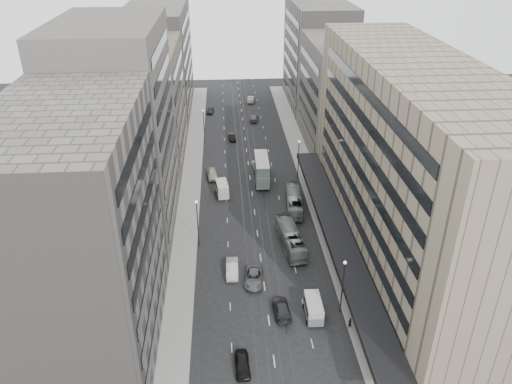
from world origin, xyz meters
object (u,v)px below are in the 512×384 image
object	(u,v)px
bus_far	(294,201)
sedan_2	(254,277)
pedestrian	(350,323)
double_decker	(262,169)
sedan_0	(242,364)
vw_microbus	(313,308)
bus_near	(290,238)
sedan_1	(232,269)
panel_van	(222,189)

from	to	relation	value
bus_far	sedan_2	distance (m)	22.42
sedan_2	pedestrian	size ratio (longest dim) A/B	3.46
double_decker	sedan_0	world-z (taller)	double_decker
vw_microbus	sedan_0	size ratio (longest dim) A/B	1.13
bus_far	bus_near	bearing A→B (deg)	84.63
double_decker	vw_microbus	xyz separation A→B (m)	(3.69, -39.74, -1.28)
sedan_1	pedestrian	xyz separation A→B (m)	(14.72, -12.59, 0.11)
sedan_0	pedestrian	distance (m)	15.13
sedan_0	pedestrian	xyz separation A→B (m)	(14.04, 5.64, 0.21)
vw_microbus	sedan_1	size ratio (longest dim) A/B	0.96
bus_near	panel_van	world-z (taller)	bus_near
sedan_0	pedestrian	size ratio (longest dim) A/B	2.70
sedan_2	pedestrian	world-z (taller)	pedestrian
panel_van	double_decker	bearing A→B (deg)	28.07
double_decker	vw_microbus	world-z (taller)	double_decker
pedestrian	vw_microbus	bearing A→B (deg)	-57.20
vw_microbus	sedan_0	bearing A→B (deg)	-138.95
double_decker	panel_van	xyz separation A→B (m)	(-7.98, -5.61, -1.16)
sedan_0	bus_near	bearing A→B (deg)	68.34
vw_microbus	bus_far	bearing A→B (deg)	88.31
bus_near	sedan_0	bearing A→B (deg)	64.08
sedan_0	sedan_2	bearing A→B (deg)	79.62
bus_near	sedan_1	world-z (taller)	bus_near
panel_van	sedan_2	world-z (taller)	panel_van
bus_near	sedan_0	size ratio (longest dim) A/B	2.68
double_decker	sedan_2	size ratio (longest dim) A/B	1.69
sedan_1	bus_near	bearing A→B (deg)	35.48
bus_far	double_decker	distance (m)	12.40
vw_microbus	panel_van	xyz separation A→B (m)	(-11.67, 34.13, 0.12)
bus_far	double_decker	world-z (taller)	double_decker
panel_van	sedan_0	xyz separation A→B (m)	(1.91, -42.36, -0.84)
bus_far	vw_microbus	bearing A→B (deg)	92.44
sedan_0	sedan_1	distance (m)	18.24
bus_far	sedan_0	world-z (taller)	bus_far
sedan_1	sedan_2	size ratio (longest dim) A/B	0.92
bus_far	sedan_0	distance (m)	38.32
panel_van	sedan_0	bearing A→B (deg)	-94.47
bus_far	sedan_2	bearing A→B (deg)	72.28
bus_near	double_decker	distance (m)	23.54
sedan_2	sedan_0	bearing A→B (deg)	-92.52
double_decker	vw_microbus	bearing A→B (deg)	-83.67
bus_far	vw_microbus	size ratio (longest dim) A/B	2.28
sedan_1	pedestrian	distance (m)	19.37
sedan_0	bus_far	bearing A→B (deg)	71.32
bus_near	panel_van	xyz separation A→B (m)	(-10.75, 17.74, -0.04)
bus_far	pedestrian	size ratio (longest dim) A/B	6.96
sedan_2	pedestrian	bearing A→B (deg)	-35.75
double_decker	pedestrian	distance (m)	43.12
double_decker	bus_far	bearing A→B (deg)	-65.17
bus_near	bus_far	xyz separation A→B (m)	(2.21, 12.06, -0.06)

